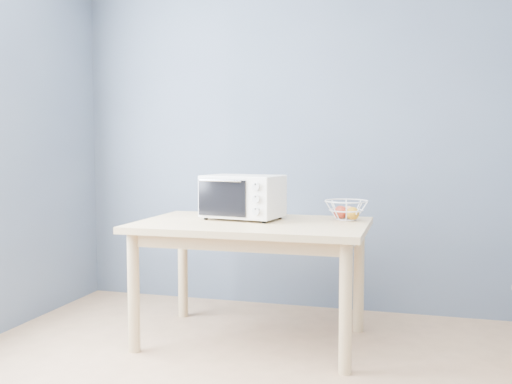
# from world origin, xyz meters

# --- Properties ---
(room) EXTENTS (4.01, 4.51, 2.61)m
(room) POSITION_xyz_m (0.00, 0.00, 1.30)
(room) COLOR tan
(room) RESTS_ON ground
(dining_table) EXTENTS (1.40, 0.90, 0.75)m
(dining_table) POSITION_xyz_m (-0.39, 1.38, 0.65)
(dining_table) COLOR #DCBA84
(dining_table) RESTS_ON ground
(toaster_oven) EXTENTS (0.52, 0.40, 0.28)m
(toaster_oven) POSITION_xyz_m (-0.50, 1.49, 0.90)
(toaster_oven) COLOR silver
(toaster_oven) RESTS_ON dining_table
(fruit_basket) EXTENTS (0.30, 0.30, 0.12)m
(fruit_basket) POSITION_xyz_m (0.16, 1.61, 0.81)
(fruit_basket) COLOR white
(fruit_basket) RESTS_ON dining_table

